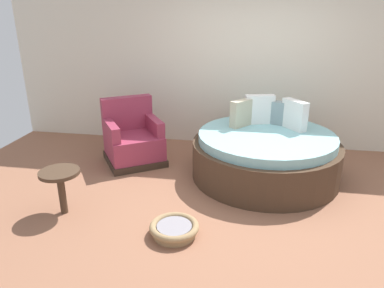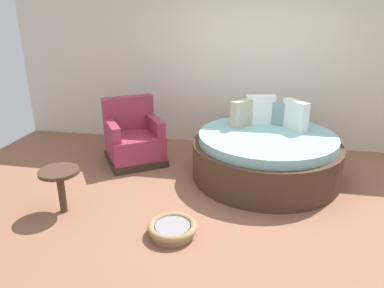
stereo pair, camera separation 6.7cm
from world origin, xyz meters
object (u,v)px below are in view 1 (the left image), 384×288
at_px(side_table, 60,179).
at_px(red_armchair, 133,140).
at_px(pet_basket, 174,229).
at_px(round_daybed, 265,154).

bearing_deg(side_table, red_armchair, 78.97).
bearing_deg(red_armchair, pet_basket, -60.20).
bearing_deg(pet_basket, red_armchair, 119.80).
xyz_separation_m(red_armchair, side_table, (-0.31, -1.57, 0.10)).
bearing_deg(red_armchair, round_daybed, -5.96).
relative_size(red_armchair, pet_basket, 2.17).
distance_m(round_daybed, pet_basket, 1.85).
relative_size(red_armchair, side_table, 2.13).
relative_size(round_daybed, pet_basket, 3.88).
relative_size(round_daybed, side_table, 3.81).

